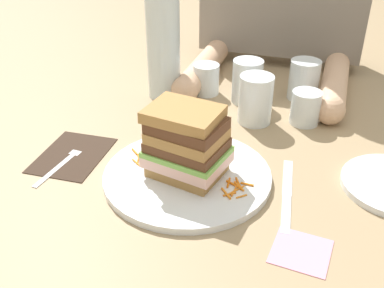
% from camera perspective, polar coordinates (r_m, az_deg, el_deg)
% --- Properties ---
extents(ground_plane, '(3.00, 3.00, 0.00)m').
position_cam_1_polar(ground_plane, '(0.81, -0.10, -3.49)').
color(ground_plane, '#9E8460').
extents(main_plate, '(0.29, 0.29, 0.01)m').
position_cam_1_polar(main_plate, '(0.79, -0.69, -3.95)').
color(main_plate, white).
rests_on(main_plate, ground_plane).
extents(sandwich, '(0.15, 0.12, 0.12)m').
position_cam_1_polar(sandwich, '(0.75, -0.76, 0.14)').
color(sandwich, '#A87A42').
rests_on(sandwich, main_plate).
extents(carrot_shred_0, '(0.01, 0.03, 0.00)m').
position_cam_1_polar(carrot_shred_0, '(0.83, -5.54, -1.46)').
color(carrot_shred_0, orange).
rests_on(carrot_shred_0, main_plate).
extents(carrot_shred_1, '(0.01, 0.02, 0.00)m').
position_cam_1_polar(carrot_shred_1, '(0.83, -5.42, -1.26)').
color(carrot_shred_1, orange).
rests_on(carrot_shred_1, main_plate).
extents(carrot_shred_2, '(0.02, 0.02, 0.00)m').
position_cam_1_polar(carrot_shred_2, '(0.83, -6.00, -1.31)').
color(carrot_shred_2, orange).
rests_on(carrot_shred_2, main_plate).
extents(carrot_shred_3, '(0.01, 0.02, 0.00)m').
position_cam_1_polar(carrot_shred_3, '(0.83, -6.72, -1.67)').
color(carrot_shred_3, orange).
rests_on(carrot_shred_3, main_plate).
extents(carrot_shred_4, '(0.02, 0.01, 0.00)m').
position_cam_1_polar(carrot_shred_4, '(0.83, -6.26, -1.46)').
color(carrot_shred_4, orange).
rests_on(carrot_shred_4, main_plate).
extents(carrot_shred_5, '(0.01, 0.03, 0.00)m').
position_cam_1_polar(carrot_shred_5, '(0.82, -6.73, -1.87)').
color(carrot_shred_5, orange).
rests_on(carrot_shred_5, main_plate).
extents(carrot_shred_6, '(0.02, 0.02, 0.00)m').
position_cam_1_polar(carrot_shred_6, '(0.81, -6.99, -2.32)').
color(carrot_shred_6, orange).
rests_on(carrot_shred_6, main_plate).
extents(carrot_shred_7, '(0.02, 0.02, 0.00)m').
position_cam_1_polar(carrot_shred_7, '(0.84, -7.18, -0.96)').
color(carrot_shred_7, orange).
rests_on(carrot_shred_7, main_plate).
extents(carrot_shred_8, '(0.02, 0.03, 0.00)m').
position_cam_1_polar(carrot_shred_8, '(0.75, 5.63, -5.72)').
color(carrot_shred_8, orange).
rests_on(carrot_shred_8, main_plate).
extents(carrot_shred_9, '(0.02, 0.02, 0.00)m').
position_cam_1_polar(carrot_shred_9, '(0.75, 5.90, -5.28)').
color(carrot_shred_9, orange).
rests_on(carrot_shred_9, main_plate).
extents(carrot_shred_10, '(0.02, 0.02, 0.00)m').
position_cam_1_polar(carrot_shred_10, '(0.73, 4.71, -6.27)').
color(carrot_shred_10, orange).
rests_on(carrot_shred_10, main_plate).
extents(carrot_shred_11, '(0.03, 0.02, 0.00)m').
position_cam_1_polar(carrot_shred_11, '(0.76, 5.27, -5.08)').
color(carrot_shred_11, orange).
rests_on(carrot_shred_11, main_plate).
extents(carrot_shred_12, '(0.02, 0.00, 0.00)m').
position_cam_1_polar(carrot_shred_12, '(0.76, 6.92, -5.01)').
color(carrot_shred_12, orange).
rests_on(carrot_shred_12, main_plate).
extents(carrot_shred_13, '(0.00, 0.03, 0.00)m').
position_cam_1_polar(carrot_shred_13, '(0.74, 5.34, -5.80)').
color(carrot_shred_13, orange).
rests_on(carrot_shred_13, main_plate).
extents(carrot_shred_14, '(0.01, 0.03, 0.00)m').
position_cam_1_polar(carrot_shred_14, '(0.76, 4.60, -4.86)').
color(carrot_shred_14, orange).
rests_on(carrot_shred_14, main_plate).
extents(carrot_shred_15, '(0.02, 0.03, 0.00)m').
position_cam_1_polar(carrot_shred_15, '(0.74, 4.29, -6.19)').
color(carrot_shred_15, orange).
rests_on(carrot_shred_15, main_plate).
extents(carrot_shred_16, '(0.02, 0.03, 0.00)m').
position_cam_1_polar(carrot_shred_16, '(0.76, 5.86, -4.96)').
color(carrot_shred_16, orange).
rests_on(carrot_shred_16, main_plate).
extents(carrot_shred_17, '(0.02, 0.02, 0.00)m').
position_cam_1_polar(carrot_shred_17, '(0.73, 6.22, -6.52)').
color(carrot_shred_17, orange).
rests_on(carrot_shred_17, main_plate).
extents(napkin_dark, '(0.12, 0.16, 0.00)m').
position_cam_1_polar(napkin_dark, '(0.88, -14.71, -1.31)').
color(napkin_dark, '#38281E').
rests_on(napkin_dark, ground_plane).
extents(fork, '(0.03, 0.17, 0.00)m').
position_cam_1_polar(fork, '(0.86, -15.58, -1.87)').
color(fork, silver).
rests_on(fork, napkin_dark).
extents(knife, '(0.04, 0.20, 0.00)m').
position_cam_1_polar(knife, '(0.77, 11.79, -6.30)').
color(knife, silver).
rests_on(knife, ground_plane).
extents(juice_glass, '(0.07, 0.07, 0.10)m').
position_cam_1_polar(juice_glass, '(0.96, 7.93, 5.29)').
color(juice_glass, white).
rests_on(juice_glass, ground_plane).
extents(water_bottle, '(0.08, 0.08, 0.30)m').
position_cam_1_polar(water_bottle, '(1.04, -3.63, 12.94)').
color(water_bottle, silver).
rests_on(water_bottle, ground_plane).
extents(empty_tumbler_0, '(0.07, 0.07, 0.09)m').
position_cam_1_polar(empty_tumbler_0, '(1.08, 13.83, 7.81)').
color(empty_tumbler_0, silver).
rests_on(empty_tumbler_0, ground_plane).
extents(empty_tumbler_1, '(0.06, 0.06, 0.07)m').
position_cam_1_polar(empty_tumbler_1, '(1.08, 1.77, 8.12)').
color(empty_tumbler_1, silver).
rests_on(empty_tumbler_1, ground_plane).
extents(empty_tumbler_2, '(0.07, 0.07, 0.10)m').
position_cam_1_polar(empty_tumbler_2, '(1.04, 6.93, 7.79)').
color(empty_tumbler_2, silver).
rests_on(empty_tumbler_2, ground_plane).
extents(empty_tumbler_3, '(0.06, 0.06, 0.07)m').
position_cam_1_polar(empty_tumbler_3, '(0.98, 14.02, 4.45)').
color(empty_tumbler_3, silver).
rests_on(empty_tumbler_3, ground_plane).
extents(napkin_pink, '(0.09, 0.09, 0.00)m').
position_cam_1_polar(napkin_pink, '(0.67, 13.49, -12.90)').
color(napkin_pink, pink).
rests_on(napkin_pink, ground_plane).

